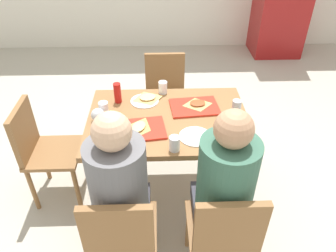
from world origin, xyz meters
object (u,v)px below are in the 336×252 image
soda_can (236,108)px  chair_far_side (165,91)px  pizza_slice_c (148,98)px  chair_near_left (122,235)px  person_in_brown_jacket (224,184)px  chair_near_right (223,232)px  pizza_slice_b (198,104)px  foil_bundle (98,115)px  tray_red_far (194,107)px  paper_plate_center (145,101)px  paper_plate_near_edge (195,136)px  plastic_cup_a (163,87)px  tray_red_near (139,130)px  main_table (168,128)px  chair_left_end (42,147)px  plastic_cup_c (104,108)px  condiment_bottle (118,93)px  person_in_red (120,187)px  plastic_cup_b (175,144)px  pizza_slice_a (139,127)px

soda_can → chair_far_side: bearing=122.4°
pizza_slice_c → soda_can: size_ratio=1.83×
chair_near_left → person_in_brown_jacket: person_in_brown_jacket is taller
chair_near_right → chair_near_left: bearing=180.0°
pizza_slice_b → foil_bundle: bearing=-167.1°
tray_red_far → paper_plate_center: size_ratio=1.64×
chair_far_side → paper_plate_near_edge: chair_far_side is taller
chair_near_left → pizza_slice_c: 1.11m
person_in_brown_jacket → plastic_cup_a: (-0.32, 1.02, 0.05)m
person_in_brown_jacket → paper_plate_near_edge: bearing=105.1°
pizza_slice_b → foil_bundle: 0.75m
tray_red_far → pizza_slice_b: pizza_slice_b is taller
paper_plate_center → pizza_slice_c: pizza_slice_c is taller
tray_red_near → main_table: bearing=35.7°
chair_left_end → plastic_cup_c: 0.59m
chair_near_left → paper_plate_near_edge: size_ratio=3.88×
tray_red_near → condiment_bottle: (-0.18, 0.38, 0.07)m
person_in_brown_jacket → plastic_cup_a: bearing=107.5°
chair_left_end → plastic_cup_c: size_ratio=8.53×
chair_near_right → plastic_cup_c: (-0.76, 0.87, 0.30)m
person_in_brown_jacket → plastic_cup_c: 1.05m
paper_plate_near_edge → pizza_slice_b: (0.05, 0.38, 0.02)m
tray_red_far → pizza_slice_c: size_ratio=1.62×
tray_red_far → pizza_slice_b: 0.04m
chair_near_left → person_in_red: bearing=90.0°
pizza_slice_c → person_in_red: bearing=-98.6°
paper_plate_near_edge → plastic_cup_c: (-0.64, 0.29, 0.05)m
person_in_red → chair_near_right: bearing=-13.5°
plastic_cup_c → condiment_bottle: 0.19m
chair_near_right → plastic_cup_b: chair_near_right is taller
soda_can → plastic_cup_a: bearing=147.4°
person_in_brown_jacket → pizza_slice_b: 0.81m
chair_left_end → pizza_slice_c: 0.90m
tray_red_near → tray_red_far: bearing=33.7°
paper_plate_center → pizza_slice_a: size_ratio=1.00×
chair_near_right → person_in_brown_jacket: person_in_brown_jacket is taller
pizza_slice_c → foil_bundle: foil_bundle is taller
main_table → paper_plate_near_edge: 0.31m
plastic_cup_b → plastic_cup_c: same height
pizza_slice_b → person_in_brown_jacket: bearing=-85.6°
chair_far_side → plastic_cup_a: size_ratio=8.53×
pizza_slice_b → condiment_bottle: 0.62m
chair_near_right → paper_plate_center: 1.17m
chair_far_side → main_table: bearing=-90.0°
person_in_red → pizza_slice_b: 0.97m
plastic_cup_b → main_table: bearing=94.7°
person_in_red → chair_near_left: bearing=-90.0°
person_in_brown_jacket → chair_near_right: bearing=-90.0°
chair_near_left → plastic_cup_b: chair_near_left is taller
chair_near_left → person_in_brown_jacket: size_ratio=0.68×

